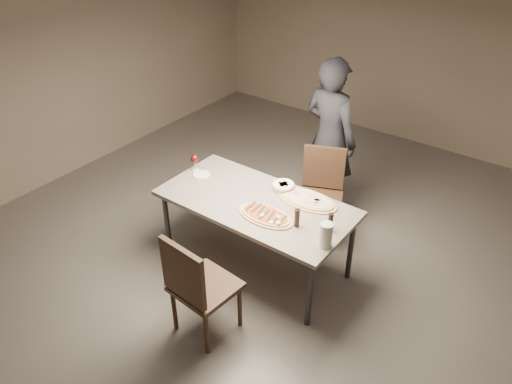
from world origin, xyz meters
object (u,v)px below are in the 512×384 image
Objects in this scene: pepper_mill_left at (331,221)px; diner at (330,139)px; carafe at (326,235)px; chair_far at (321,188)px; bread_basket at (283,186)px; chair_near at (196,284)px; dining_table at (256,206)px; ham_pizza at (307,199)px; zucchini_pizza at (266,215)px.

pepper_mill_left is 0.10× the size of diner.
carafe is 0.23× the size of chair_far.
carafe reaches higher than pepper_mill_left.
bread_basket is 0.72m from pepper_mill_left.
diner is (-0.09, 2.25, 0.33)m from chair_near.
pepper_mill_left reaches higher than dining_table.
carafe reaches higher than dining_table.
bread_basket is (-0.28, 0.03, 0.03)m from ham_pizza.
ham_pizza is at bearing 36.92° from dining_table.
chair_far is 0.53× the size of diner.
zucchini_pizza is at bearing -75.36° from bread_basket.
ham_pizza is 2.86× the size of bread_basket.
dining_table is at bearing -178.42° from pepper_mill_left.
carafe is 0.22× the size of chair_near.
diner reaches higher than ham_pizza.
dining_table is 1.80× the size of chair_near.
bread_basket is 1.32m from chair_near.
ham_pizza is 2.74× the size of carafe.
zucchini_pizza is at bearing -104.11° from ham_pizza.
zucchini_pizza is at bearing 176.19° from carafe.
carafe reaches higher than zucchini_pizza.
diner is at bearing 119.69° from pepper_mill_left.
zucchini_pizza is at bearing 67.24° from chair_far.
chair_far is at bearing 78.46° from bread_basket.
chair_far is (-0.16, 0.58, -0.23)m from ham_pizza.
diner is at bearing 118.29° from carafe.
dining_table is 0.90m from chair_far.
dining_table is at bearing 53.25° from chair_far.
bread_basket is 0.12× the size of diner.
chair_far is (-0.62, 1.05, -0.33)m from carafe.
pepper_mill_left is 1.21m from chair_near.
carafe is 1.26m from chair_far.
zucchini_pizza is 0.57m from pepper_mill_left.
bread_basket is at bearing -179.06° from ham_pizza.
bread_basket is 1.13× the size of pepper_mill_left.
pepper_mill_left reaches higher than zucchini_pizza.
zucchini_pizza is 0.47m from bread_basket.
ham_pizza is 0.60× the size of chair_near.
bread_basket is at bearing 125.27° from zucchini_pizza.
zucchini_pizza is 0.57× the size of chair_far.
chair_far is at bearing 112.10° from ham_pizza.
diner is at bearing 87.75° from dining_table.
bread_basket is 0.89m from carafe.
chair_near reaches higher than ham_pizza.
bread_basket is at bearing 72.61° from dining_table.
ham_pizza is at bearing -5.25° from bread_basket.
diner reaches higher than chair_near.
dining_table is 1.89× the size of chair_far.
carafe is (0.46, -0.47, 0.09)m from ham_pizza.
diner is at bearing -91.59° from chair_far.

